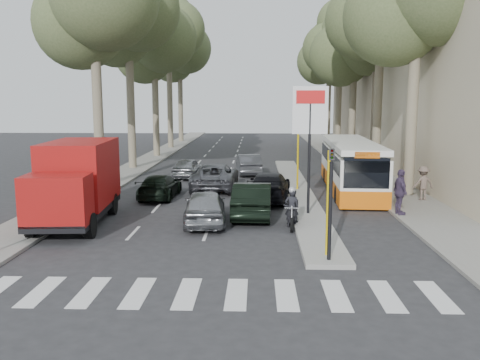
{
  "coord_description": "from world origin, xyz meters",
  "views": [
    {
      "loc": [
        1.02,
        -16.67,
        5.05
      ],
      "look_at": [
        0.29,
        5.0,
        1.6
      ],
      "focal_mm": 38.0,
      "sensor_mm": 36.0,
      "label": 1
    }
  ],
  "objects_px": {
    "dark_hatchback": "(252,199)",
    "motorcycle": "(292,208)",
    "city_bus": "(351,165)",
    "red_truck": "(77,181)",
    "silver_hatchback": "(205,207)"
  },
  "relations": [
    {
      "from": "dark_hatchback",
      "to": "motorcycle",
      "type": "distance_m",
      "value": 2.36
    },
    {
      "from": "city_bus",
      "to": "motorcycle",
      "type": "distance_m",
      "value": 9.03
    },
    {
      "from": "dark_hatchback",
      "to": "city_bus",
      "type": "xyz_separation_m",
      "value": [
        5.37,
        6.42,
        0.73
      ]
    },
    {
      "from": "dark_hatchback",
      "to": "red_truck",
      "type": "height_order",
      "value": "red_truck"
    },
    {
      "from": "city_bus",
      "to": "red_truck",
      "type": "bearing_deg",
      "value": -145.03
    },
    {
      "from": "red_truck",
      "to": "motorcycle",
      "type": "relative_size",
      "value": 3.3
    },
    {
      "from": "red_truck",
      "to": "motorcycle",
      "type": "distance_m",
      "value": 8.79
    },
    {
      "from": "dark_hatchback",
      "to": "city_bus",
      "type": "height_order",
      "value": "city_bus"
    },
    {
      "from": "city_bus",
      "to": "motorcycle",
      "type": "height_order",
      "value": "city_bus"
    },
    {
      "from": "motorcycle",
      "to": "dark_hatchback",
      "type": "bearing_deg",
      "value": 135.94
    },
    {
      "from": "dark_hatchback",
      "to": "motorcycle",
      "type": "relative_size",
      "value": 2.36
    },
    {
      "from": "silver_hatchback",
      "to": "motorcycle",
      "type": "height_order",
      "value": "motorcycle"
    },
    {
      "from": "red_truck",
      "to": "city_bus",
      "type": "distance_m",
      "value": 14.8
    },
    {
      "from": "silver_hatchback",
      "to": "city_bus",
      "type": "xyz_separation_m",
      "value": [
        7.3,
        7.78,
        0.77
      ]
    },
    {
      "from": "silver_hatchback",
      "to": "red_truck",
      "type": "distance_m",
      "value": 5.32
    }
  ]
}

